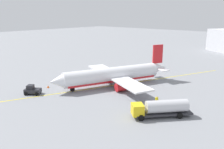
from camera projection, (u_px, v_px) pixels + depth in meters
ground_plane at (112, 86)px, 60.25m from camera, size 400.00×400.00×0.00m
airplane at (114, 75)px, 59.73m from camera, size 32.07×27.57×9.88m
fuel_tanker at (161, 108)px, 41.75m from camera, size 9.95×9.10×3.15m
pushback_tug at (32, 90)px, 53.68m from camera, size 3.92×4.09×2.20m
refueling_worker at (157, 100)px, 47.86m from camera, size 0.63×0.58×1.71m
safety_cone_nose at (48, 87)px, 58.36m from camera, size 0.61×0.61×0.67m
safety_cone_wingtip at (66, 83)px, 61.35m from camera, size 0.63×0.63×0.70m
taxi_line_marking at (112, 86)px, 60.24m from camera, size 69.96×29.61×0.01m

